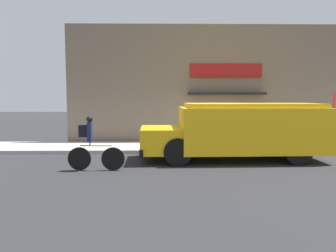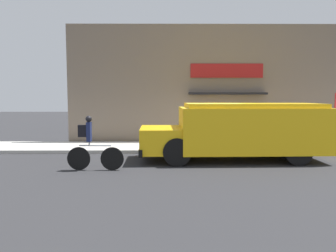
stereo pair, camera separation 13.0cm
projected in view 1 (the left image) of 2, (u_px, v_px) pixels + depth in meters
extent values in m
plane|color=#2B2B2D|center=(210.00, 154.00, 12.73)|extent=(70.00, 70.00, 0.00)
cube|color=#ADAAA3|center=(206.00, 147.00, 14.00)|extent=(28.00, 2.58, 0.13)
cube|color=#756656|center=(202.00, 85.00, 15.23)|extent=(12.54, 0.18, 5.51)
cube|color=maroon|center=(226.00, 71.00, 15.08)|extent=(3.34, 0.05, 0.64)
cube|color=black|center=(227.00, 94.00, 14.89)|extent=(3.51, 0.60, 0.10)
cube|color=yellow|center=(252.00, 129.00, 11.38)|extent=(4.98, 2.27, 1.52)
cube|color=yellow|center=(161.00, 140.00, 11.28)|extent=(1.43, 2.01, 0.84)
cube|color=yellow|center=(252.00, 105.00, 11.30)|extent=(4.58, 2.09, 0.14)
cube|color=black|center=(142.00, 149.00, 11.28)|extent=(0.17, 2.11, 0.24)
cube|color=red|center=(207.00, 124.00, 12.63)|extent=(0.04, 0.44, 0.44)
cylinder|color=black|center=(174.00, 144.00, 12.23)|extent=(0.91, 0.28, 0.90)
cylinder|color=black|center=(178.00, 152.00, 10.41)|extent=(0.91, 0.28, 0.90)
cylinder|color=black|center=(277.00, 143.00, 12.40)|extent=(0.91, 0.28, 0.90)
cylinder|color=black|center=(298.00, 151.00, 10.58)|extent=(0.91, 0.28, 0.90)
cylinder|color=black|center=(113.00, 159.00, 9.81)|extent=(0.70, 0.07, 0.70)
cylinder|color=black|center=(79.00, 159.00, 9.83)|extent=(0.70, 0.07, 0.70)
cylinder|color=#999EA3|center=(96.00, 146.00, 9.79)|extent=(0.96, 0.07, 0.04)
cylinder|color=#999EA3|center=(90.00, 144.00, 9.78)|extent=(0.04, 0.04, 0.12)
cube|color=navy|center=(90.00, 132.00, 9.75)|extent=(0.13, 0.20, 0.58)
sphere|color=black|center=(89.00, 119.00, 9.72)|extent=(0.19, 0.19, 0.19)
cube|color=black|center=(83.00, 131.00, 9.75)|extent=(0.26, 0.15, 0.36)
cylinder|color=slate|center=(335.00, 119.00, 13.49)|extent=(0.07, 0.07, 2.27)
cube|color=red|center=(336.00, 100.00, 13.37)|extent=(0.45, 0.45, 0.60)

